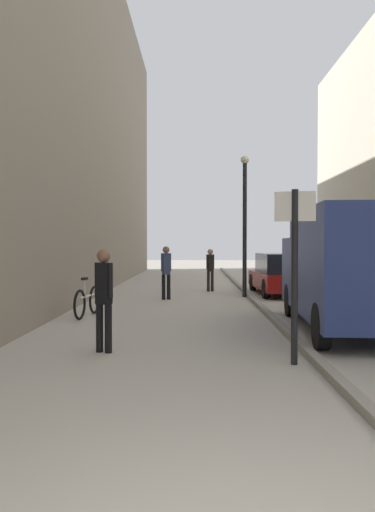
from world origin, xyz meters
The scene contains 11 objects.
ground_plane centered at (0.00, 12.00, 0.00)m, with size 80.00×80.00×0.00m, color #A8A093.
building_facade_left centered at (-4.60, 12.00, 6.82)m, with size 2.01×40.00×13.64m, color gray.
kerb_strip centered at (1.58, 12.00, 0.06)m, with size 0.16×40.00×0.12m, color gray.
pedestrian_main_foreground centered at (-1.74, 5.87, 0.99)m, with size 0.32×0.26×1.71m.
pedestrian_mid_block centered at (-1.17, 13.59, 0.99)m, with size 0.33×0.25×1.72m.
pedestrian_far_crossing centered at (0.33, 16.33, 0.93)m, with size 0.30×0.24×1.60m.
delivery_van centered at (2.88, 7.99, 1.32)m, with size 2.24×5.59×2.47m.
parked_car centered at (2.85, 15.35, 0.71)m, with size 1.96×4.26×1.45m.
street_sign_post centered at (1.24, 5.10, 1.55)m, with size 0.59×0.17×2.60m.
lamp_post centered at (1.43, 14.41, 2.72)m, with size 0.28×0.28×4.76m.
bicycle_leaning centered at (-2.89, 9.83, 0.38)m, with size 0.29×1.76×0.98m.
Camera 1 is at (-0.23, -2.19, 1.80)m, focal length 34.52 mm.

